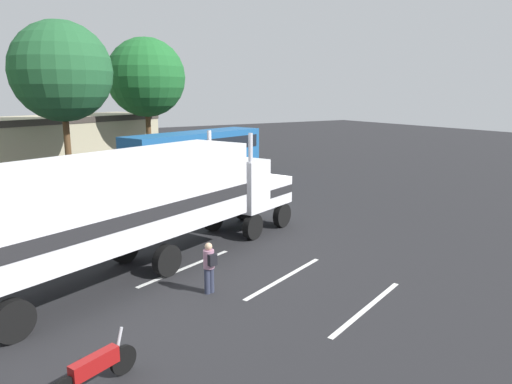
% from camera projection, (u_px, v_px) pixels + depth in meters
% --- Properties ---
extents(ground_plane, '(120.00, 120.00, 0.00)m').
position_uv_depth(ground_plane, '(262.00, 223.00, 22.40)').
color(ground_plane, '#232326').
extents(lane_stripe_near, '(4.16, 1.73, 0.01)m').
position_uv_depth(lane_stripe_near, '(186.00, 268.00, 16.65)').
color(lane_stripe_near, silver).
rests_on(lane_stripe_near, ground_plane).
extents(lane_stripe_mid, '(4.16, 1.75, 0.01)m').
position_uv_depth(lane_stripe_mid, '(285.00, 278.00, 15.75)').
color(lane_stripe_mid, silver).
rests_on(lane_stripe_mid, ground_plane).
extents(lane_stripe_far, '(4.19, 1.66, 0.01)m').
position_uv_depth(lane_stripe_far, '(367.00, 308.00, 13.56)').
color(lane_stripe_far, silver).
rests_on(lane_stripe_far, ground_plane).
extents(semi_truck, '(14.02, 7.77, 4.50)m').
position_uv_depth(semi_truck, '(145.00, 199.00, 16.13)').
color(semi_truck, white).
rests_on(semi_truck, ground_plane).
extents(person_bystander, '(0.34, 0.46, 1.63)m').
position_uv_depth(person_bystander, '(209.00, 266.00, 14.38)').
color(person_bystander, '#2D3347').
rests_on(person_bystander, ground_plane).
extents(parked_bus, '(11.23, 6.02, 3.40)m').
position_uv_depth(parked_bus, '(195.00, 151.00, 32.50)').
color(parked_bus, '#1E5999').
rests_on(parked_bus, ground_plane).
extents(parked_car, '(4.72, 2.91, 1.57)m').
position_uv_depth(parked_car, '(45.00, 199.00, 23.81)').
color(parked_car, maroon).
rests_on(parked_car, ground_plane).
extents(motorcycle, '(1.98, 0.91, 1.12)m').
position_uv_depth(motorcycle, '(95.00, 369.00, 9.75)').
color(motorcycle, black).
rests_on(motorcycle, ground_plane).
extents(tree_left, '(6.80, 6.80, 10.87)m').
position_uv_depth(tree_left, '(61.00, 72.00, 31.89)').
color(tree_left, brown).
rests_on(tree_left, ground_plane).
extents(tree_right, '(6.68, 6.68, 10.66)m').
position_uv_depth(tree_right, '(146.00, 78.00, 40.00)').
color(tree_right, brown).
rests_on(tree_right, ground_plane).
extents(building_backdrop, '(18.77, 12.42, 4.11)m').
position_uv_depth(building_backdrop, '(56.00, 138.00, 39.71)').
color(building_backdrop, '#B7AD8C').
rests_on(building_backdrop, ground_plane).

